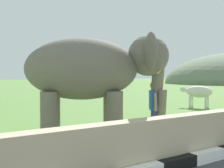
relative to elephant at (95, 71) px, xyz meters
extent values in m
cube|color=black|center=(0.26, -2.84, -1.84)|extent=(0.90, 0.20, 0.24)
cube|color=white|center=(1.16, -2.84, -1.84)|extent=(0.90, 0.20, 0.24)
cube|color=tan|center=(0.36, -2.54, -1.46)|extent=(28.00, 0.36, 1.00)
cylinder|color=#696359|center=(0.63, 0.20, -1.25)|extent=(0.44, 0.44, 1.42)
cylinder|color=#696359|center=(0.25, -0.62, -1.25)|extent=(0.44, 0.44, 1.42)
cylinder|color=#696359|center=(-0.90, 0.93, -1.25)|extent=(0.44, 0.44, 1.42)
cylinder|color=#696359|center=(-1.29, 0.11, -1.25)|extent=(0.44, 0.44, 1.42)
ellipsoid|color=#696359|center=(-0.33, 0.16, 0.06)|extent=(3.49, 2.77, 1.70)
sphere|color=#696359|center=(1.36, -0.64, 0.44)|extent=(1.16, 1.16, 1.16)
ellipsoid|color=#D84C8C|center=(1.62, -0.77, 0.59)|extent=(0.60, 0.73, 0.44)
ellipsoid|color=#696359|center=(1.56, 0.12, 0.49)|extent=(0.60, 0.92, 1.00)
ellipsoid|color=#696359|center=(0.90, -1.29, 0.49)|extent=(0.60, 0.92, 1.00)
cylinder|color=#696359|center=(1.62, -0.77, -0.11)|extent=(0.54, 0.65, 1.00)
cylinder|color=#696359|center=(1.73, -0.82, -0.91)|extent=(0.39, 0.45, 0.83)
cone|color=beige|center=(1.69, -0.49, -0.01)|extent=(0.37, 0.57, 0.22)
cone|color=beige|center=(1.45, -1.00, -0.01)|extent=(0.37, 0.57, 0.22)
cylinder|color=navy|center=(1.69, -0.50, -1.55)|extent=(0.15, 0.15, 0.82)
cylinder|color=navy|center=(1.58, -0.67, -1.55)|extent=(0.15, 0.15, 0.82)
cube|color=#1E59B2|center=(1.64, -0.58, -0.85)|extent=(0.42, 0.47, 0.58)
cylinder|color=#9E7251|center=(1.78, -0.37, -0.87)|extent=(0.13, 0.13, 0.52)
cylinder|color=#9E7251|center=(1.50, -0.80, -0.87)|extent=(0.14, 0.15, 0.52)
sphere|color=#9E7251|center=(1.64, -0.58, -0.42)|extent=(0.23, 0.23, 0.23)
cylinder|color=beige|center=(8.26, 3.87, -1.63)|extent=(0.12, 0.12, 0.65)
cylinder|color=beige|center=(8.59, 4.00, -1.63)|extent=(0.12, 0.12, 0.65)
cylinder|color=beige|center=(8.56, 3.03, -1.63)|extent=(0.12, 0.12, 0.65)
cylinder|color=beige|center=(8.90, 3.15, -1.63)|extent=(0.12, 0.12, 0.65)
ellipsoid|color=beige|center=(8.58, 3.51, -1.06)|extent=(1.07, 1.61, 0.66)
ellipsoid|color=beige|center=(8.26, 4.39, -0.96)|extent=(0.38, 0.46, 0.32)
camera|label=1|loc=(-3.51, -6.43, -0.11)|focal=42.30mm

